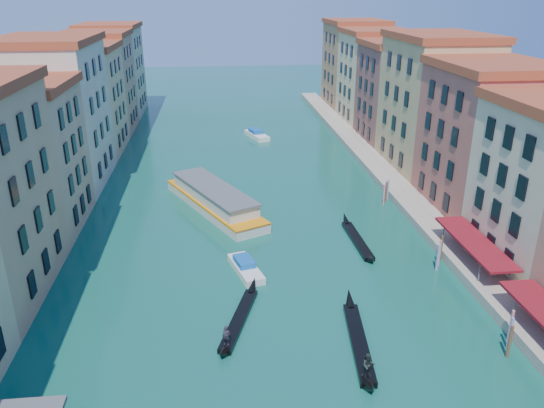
{
  "coord_description": "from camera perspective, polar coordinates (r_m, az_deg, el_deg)",
  "views": [
    {
      "loc": [
        -3.57,
        -6.82,
        26.75
      ],
      "look_at": [
        2.14,
        44.89,
        5.71
      ],
      "focal_mm": 35.0,
      "sensor_mm": 36.0,
      "label": 1
    }
  ],
  "objects": [
    {
      "name": "vaporetto_far",
      "position": [
        69.67,
        -6.24,
        0.53
      ],
      "size": [
        13.26,
        20.69,
        3.08
      ],
      "rotation": [
        0.0,
        0.0,
        0.45
      ],
      "color": "beige",
      "rests_on": "ground"
    },
    {
      "name": "left_bank_palazzos",
      "position": [
        76.85,
        -23.3,
        7.42
      ],
      "size": [
        12.8,
        128.4,
        21.0
      ],
      "color": "beige",
      "rests_on": "ground"
    },
    {
      "name": "gondola_right",
      "position": [
        44.57,
        9.36,
        -14.37
      ],
      "size": [
        2.57,
        13.61,
        2.71
      ],
      "rotation": [
        0.0,
        0.0,
        -0.11
      ],
      "color": "black",
      "rests_on": "ground"
    },
    {
      "name": "motorboat_far",
      "position": [
        104.33,
        -1.66,
        7.49
      ],
      "size": [
        4.56,
        7.86,
        1.55
      ],
      "rotation": [
        0.0,
        0.0,
        0.31
      ],
      "color": "white",
      "rests_on": "ground"
    },
    {
      "name": "gondola_far",
      "position": [
        61.52,
        9.1,
        -3.68
      ],
      "size": [
        1.41,
        12.48,
        1.77
      ],
      "rotation": [
        0.0,
        0.0,
        0.03
      ],
      "color": "black",
      "rests_on": "ground"
    },
    {
      "name": "mooring_poles_right",
      "position": [
        49.3,
        22.63,
        -10.97
      ],
      "size": [
        1.44,
        54.24,
        3.2
      ],
      "color": "brown",
      "rests_on": "ground"
    },
    {
      "name": "gondola_fore",
      "position": [
        46.99,
        -3.56,
        -12.13
      ],
      "size": [
        4.63,
        11.87,
        2.43
      ],
      "rotation": [
        0.0,
        0.0,
        -0.31
      ],
      "color": "black",
      "rests_on": "ground"
    },
    {
      "name": "quay",
      "position": [
        80.63,
        12.57,
        2.47
      ],
      "size": [
        4.0,
        140.0,
        1.0
      ],
      "primitive_type": "cube",
      "color": "gray",
      "rests_on": "ground"
    },
    {
      "name": "right_bank_palazzos",
      "position": [
        81.08,
        18.55,
        8.78
      ],
      "size": [
        12.8,
        128.4,
        21.0
      ],
      "color": "#9D563C",
      "rests_on": "ground"
    },
    {
      "name": "motorboat_mid",
      "position": [
        54.51,
        -2.88,
        -6.79
      ],
      "size": [
        3.61,
        6.62,
        1.31
      ],
      "rotation": [
        0.0,
        0.0,
        0.27
      ],
      "color": "silver",
      "rests_on": "ground"
    }
  ]
}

